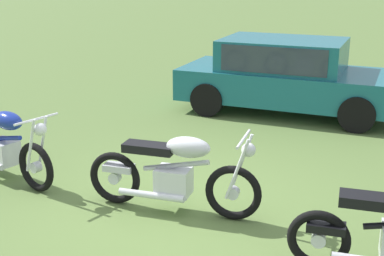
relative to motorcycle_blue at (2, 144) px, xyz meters
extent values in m
plane|color=#567038|center=(2.55, 0.12, -0.49)|extent=(120.00, 120.00, 0.00)
torus|color=black|center=(0.68, -0.14, -0.16)|extent=(0.65, 0.22, 0.65)
cylinder|color=silver|center=(0.68, -0.14, -0.16)|extent=(0.16, 0.13, 0.14)
cylinder|color=silver|center=(0.75, -0.06, 0.16)|extent=(0.27, 0.09, 0.73)
cylinder|color=silver|center=(0.72, -0.24, 0.16)|extent=(0.27, 0.09, 0.73)
cube|color=silver|center=(0.00, 0.01, -0.11)|extent=(0.45, 0.37, 0.32)
cylinder|color=navy|center=(0.03, 0.00, 0.09)|extent=(0.78, 0.22, 0.22)
ellipsoid|color=navy|center=(0.17, -0.03, 0.36)|extent=(0.56, 0.36, 0.24)
cylinder|color=silver|center=(0.77, -0.16, 0.49)|extent=(0.16, 0.63, 0.03)
sphere|color=silver|center=(0.83, -0.17, 0.37)|extent=(0.19, 0.19, 0.16)
torus|color=black|center=(3.24, 0.20, -0.16)|extent=(0.66, 0.18, 0.65)
torus|color=black|center=(1.79, 0.00, -0.16)|extent=(0.66, 0.18, 0.65)
cylinder|color=silver|center=(3.24, 0.20, -0.16)|extent=(0.15, 0.12, 0.14)
cylinder|color=silver|center=(1.79, 0.00, -0.16)|extent=(0.15, 0.12, 0.14)
cylinder|color=silver|center=(3.29, 0.30, 0.17)|extent=(0.27, 0.07, 0.73)
cylinder|color=silver|center=(3.31, 0.12, 0.17)|extent=(0.27, 0.07, 0.73)
cube|color=silver|center=(2.53, 0.10, -0.11)|extent=(0.44, 0.35, 0.32)
cylinder|color=#B7BABF|center=(2.56, 0.11, 0.09)|extent=(0.80, 0.17, 0.23)
ellipsoid|color=#B7BABF|center=(2.71, 0.13, 0.33)|extent=(0.55, 0.33, 0.24)
cube|color=black|center=(2.24, 0.06, 0.27)|extent=(0.63, 0.32, 0.10)
cube|color=#B7BABF|center=(1.85, 0.01, -0.02)|extent=(0.38, 0.23, 0.08)
cylinder|color=silver|center=(3.34, 0.22, 0.49)|extent=(0.12, 0.64, 0.03)
sphere|color=silver|center=(3.40, 0.23, 0.37)|extent=(0.18, 0.18, 0.16)
cylinder|color=silver|center=(2.34, -0.09, -0.25)|extent=(0.80, 0.19, 0.08)
torus|color=black|center=(4.35, -0.39, -0.19)|extent=(0.61, 0.18, 0.60)
cylinder|color=silver|center=(4.35, -0.39, -0.19)|extent=(0.15, 0.12, 0.14)
cube|color=black|center=(4.79, -0.32, 0.27)|extent=(0.63, 0.33, 0.10)
cube|color=black|center=(4.40, -0.38, -0.05)|extent=(0.38, 0.23, 0.08)
cube|color=#19606B|center=(2.54, 4.97, 0.06)|extent=(4.26, 2.03, 0.60)
cube|color=#19606B|center=(2.39, 4.96, 0.64)|extent=(2.38, 1.74, 0.60)
cube|color=#2D3842|center=(2.39, 4.96, 0.66)|extent=(2.04, 1.76, 0.48)
cylinder|color=black|center=(3.87, 5.89, -0.17)|extent=(0.65, 0.26, 0.64)
cylinder|color=black|center=(3.96, 4.22, -0.17)|extent=(0.65, 0.26, 0.64)
cylinder|color=black|center=(1.11, 5.73, -0.17)|extent=(0.65, 0.26, 0.64)
cylinder|color=black|center=(1.21, 4.06, -0.17)|extent=(0.65, 0.26, 0.64)
camera|label=1|loc=(5.21, -4.99, 2.32)|focal=49.83mm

